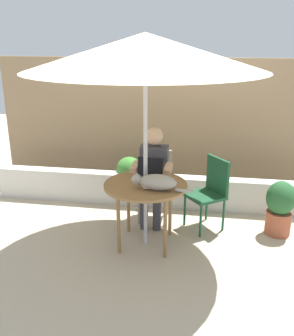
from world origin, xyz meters
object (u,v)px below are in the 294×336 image
laptop (149,172)px  cat (155,182)px  person_seated (153,170)px  patio_table (146,190)px  potted_plant_by_chair (129,176)px  potted_plant_near_fence (280,207)px  chair_empty (211,188)px  patio_umbrella (145,52)px  chair_occupied (155,179)px

laptop → cat: 0.38m
person_seated → cat: bearing=-79.8°
patio_table → potted_plant_by_chair: 1.33m
cat → potted_plant_near_fence: bearing=24.6°
chair_empty → cat: 0.96m
person_seated → cat: (0.13, -0.73, 0.13)m
patio_table → chair_empty: size_ratio=1.03×
patio_umbrella → laptop: size_ratio=7.50×
potted_plant_near_fence → cat: bearing=-155.4°
laptop → cat: size_ratio=0.50×
potted_plant_near_fence → person_seated: bearing=176.6°
potted_plant_near_fence → potted_plant_by_chair: potted_plant_near_fence is taller
person_seated → chair_empty: bearing=-3.0°
cat → potted_plant_by_chair: (-0.58, 1.36, -0.45)m
potted_plant_near_fence → laptop: bearing=-169.6°
laptop → cat: (0.13, -0.36, 0.02)m
chair_empty → potted_plant_by_chair: 1.35m
laptop → person_seated: bearing=90.7°
patio_umbrella → chair_occupied: 1.77m
patio_table → laptop: size_ratio=2.83×
patio_table → patio_umbrella: 1.46m
chair_empty → potted_plant_near_fence: bearing=-3.7°
patio_table → laptop: (0.00, 0.21, 0.13)m
chair_occupied → person_seated: (-0.00, -0.16, 0.17)m
cat → potted_plant_near_fence: cat is taller
chair_occupied → person_seated: 0.23m
potted_plant_by_chair → patio_table: bearing=-69.8°
person_seated → potted_plant_near_fence: (1.54, -0.09, -0.34)m
laptop → potted_plant_near_fence: size_ratio=0.48×
person_seated → laptop: 0.39m
person_seated → potted_plant_near_fence: person_seated is taller
patio_table → potted_plant_by_chair: size_ratio=1.42×
patio_table → potted_plant_near_fence: patio_table is taller
patio_table → cat: (0.13, -0.15, 0.15)m
chair_occupied → chair_empty: size_ratio=1.00×
person_seated → potted_plant_near_fence: 1.58m
laptop → potted_plant_near_fence: laptop is taller
cat → chair_empty: bearing=50.0°
chair_occupied → cat: 0.95m
patio_table → laptop: bearing=88.8°
potted_plant_by_chair → patio_umbrella: bearing=-69.8°
patio_umbrella → laptop: (0.00, 0.21, -1.32)m
patio_table → patio_umbrella: (0.00, 0.00, 1.46)m
patio_table → cat: cat is taller
patio_umbrella → cat: bearing=-48.4°
chair_empty → potted_plant_near_fence: 0.84m
patio_table → patio_umbrella: size_ratio=0.38×
chair_occupied → chair_empty: same height
cat → potted_plant_near_fence: size_ratio=0.97×
person_seated → potted_plant_by_chair: person_seated is taller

